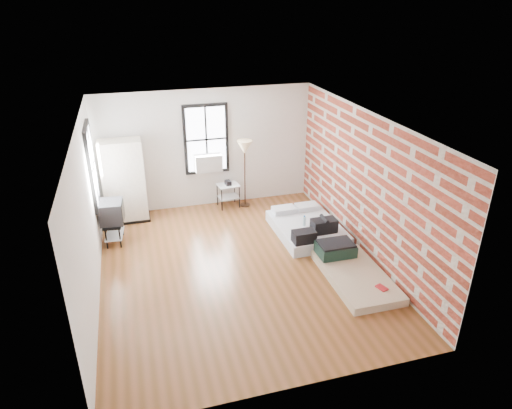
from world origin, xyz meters
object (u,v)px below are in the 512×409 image
object	(u,v)px
wardrobe	(124,182)
side_table	(228,189)
mattress_main	(307,227)
tv_stand	(112,214)
mattress_bare	(351,269)
floor_lamp	(245,151)

from	to	relation	value
wardrobe	side_table	distance (m)	2.41
mattress_main	side_table	distance (m)	2.28
side_table	tv_stand	xyz separation A→B (m)	(-2.65, -1.05, 0.20)
wardrobe	tv_stand	size ratio (longest dim) A/B	2.06
mattress_bare	floor_lamp	world-z (taller)	floor_lamp
floor_lamp	mattress_main	bearing A→B (deg)	-62.59
side_table	floor_lamp	bearing A→B (deg)	-9.95
mattress_bare	tv_stand	bearing A→B (deg)	149.71
mattress_main	wardrobe	xyz separation A→B (m)	(-3.67, 1.76, 0.78)
mattress_bare	floor_lamp	size ratio (longest dim) A/B	1.16
mattress_bare	tv_stand	xyz separation A→B (m)	(-4.14, 2.48, 0.53)
side_table	tv_stand	distance (m)	2.85
tv_stand	mattress_main	bearing A→B (deg)	-5.56
mattress_bare	tv_stand	distance (m)	4.86
floor_lamp	wardrobe	bearing A→B (deg)	180.00
mattress_bare	floor_lamp	distance (m)	3.84
wardrobe	floor_lamp	size ratio (longest dim) A/B	1.15
wardrobe	mattress_bare	bearing A→B (deg)	-41.56
side_table	mattress_bare	bearing A→B (deg)	-67.00
mattress_main	side_table	xyz separation A→B (m)	(-1.31, 1.83, 0.29)
wardrobe	side_table	bearing A→B (deg)	2.03
wardrobe	floor_lamp	bearing A→B (deg)	0.33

